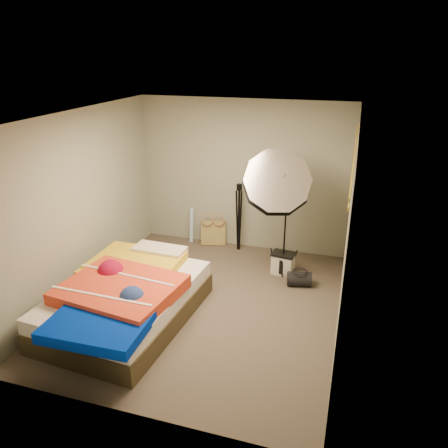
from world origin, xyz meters
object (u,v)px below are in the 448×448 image
at_px(wrapping_roll, 191,225).
at_px(duffel_bag, 299,279).
at_px(bed, 126,298).
at_px(camera_case, 283,264).
at_px(photo_umbrella, 277,183).
at_px(tote_bag, 214,233).
at_px(camera_tripod, 239,213).

bearing_deg(wrapping_roll, duffel_bag, -26.53).
height_order(wrapping_roll, bed, bed).
relative_size(camera_case, duffel_bag, 0.91).
bearing_deg(duffel_bag, wrapping_roll, 141.62).
height_order(camera_case, photo_umbrella, photo_umbrella).
height_order(tote_bag, wrapping_roll, wrapping_roll).
bearing_deg(photo_umbrella, tote_bag, 143.96).
relative_size(bed, photo_umbrella, 1.14).
bearing_deg(tote_bag, wrapping_roll, 167.38).
distance_m(duffel_bag, bed, 2.49).
bearing_deg(camera_case, duffel_bag, -38.14).
relative_size(wrapping_roll, camera_case, 1.93).
xyz_separation_m(duffel_bag, camera_tripod, (-1.17, 0.94, 0.57)).
distance_m(duffel_bag, camera_tripod, 1.60).
bearing_deg(camera_tripod, photo_umbrella, -47.01).
bearing_deg(photo_umbrella, duffel_bag, -17.86).
distance_m(tote_bag, camera_tripod, 0.67).
height_order(wrapping_roll, photo_umbrella, photo_umbrella).
bearing_deg(wrapping_roll, bed, -88.20).
distance_m(tote_bag, bed, 2.55).
xyz_separation_m(tote_bag, wrapping_roll, (-0.41, 0.00, 0.09)).
bearing_deg(wrapping_roll, camera_tripod, -5.87).
height_order(tote_bag, photo_umbrella, photo_umbrella).
bearing_deg(tote_bag, bed, -110.10).
bearing_deg(duffel_bag, camera_tripod, 129.42).
distance_m(tote_bag, duffel_bag, 1.94).
distance_m(wrapping_roll, duffel_bag, 2.31).
xyz_separation_m(tote_bag, bed, (-0.33, -2.52, 0.10)).
bearing_deg(wrapping_roll, tote_bag, 0.00).
xyz_separation_m(camera_case, bed, (-1.68, -1.80, 0.15)).
height_order(photo_umbrella, camera_tripod, photo_umbrella).
bearing_deg(camera_tripod, duffel_bag, -38.73).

